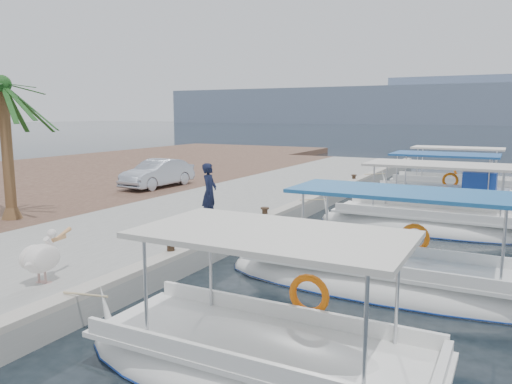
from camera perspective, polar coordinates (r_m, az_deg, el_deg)
ground at (r=14.91m, az=-0.37°, el=-5.96°), size 400.00×400.00×0.00m
concrete_quay at (r=20.55m, az=-1.24°, el=-1.12°), size 6.00×40.00×0.50m
quay_curb at (r=19.33m, az=6.00°, el=-0.87°), size 0.44×40.00×0.12m
cobblestone_strip at (r=23.34m, az=-12.07°, el=-0.11°), size 4.00×40.00×0.50m
land_backing at (r=30.65m, az=-26.65°, el=1.24°), size 16.00×60.00×0.48m
fishing_caique_a at (r=7.69m, az=0.72°, el=-19.87°), size 6.24×2.27×2.83m
fishing_caique_b at (r=11.48m, az=15.12°, el=-10.22°), size 7.87×2.13×2.83m
fishing_caique_c at (r=17.61m, az=19.28°, el=-3.74°), size 7.62×2.46×2.83m
fishing_caique_d at (r=22.05m, az=20.37°, el=-1.14°), size 6.90×2.53×2.83m
fishing_caique_e at (r=26.40m, az=21.44°, el=0.23°), size 6.97×1.99×2.83m
mooring_bollards at (r=16.21m, az=1.02°, el=-2.24°), size 0.28×20.28×0.33m
pelican at (r=10.83m, az=-23.28°, el=-6.83°), size 0.57×1.32×1.02m
fisherman at (r=15.67m, az=-5.35°, el=-0.01°), size 0.56×0.74×1.82m
date_palm at (r=17.60m, az=-27.03°, el=10.80°), size 4.60×4.60×5.14m
parked_car at (r=23.30m, az=-11.18°, el=2.11°), size 1.51×3.91×1.27m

